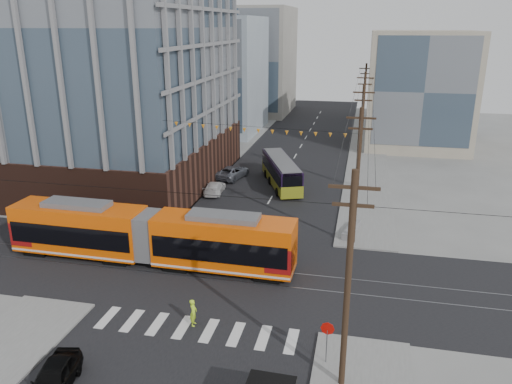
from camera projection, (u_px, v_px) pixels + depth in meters
ground at (211, 302)px, 31.70m from camera, size 160.00×160.00×0.00m
office_building at (73, 49)px, 52.89m from camera, size 30.00×25.00×28.60m
bg_bldg_nw_near at (204, 75)px, 80.42m from camera, size 18.00×16.00×18.00m
bg_bldg_ne_near at (419, 90)px, 70.36m from camera, size 14.00×14.00×16.00m
bg_bldg_nw_far at (250, 61)px, 98.01m from camera, size 16.00×18.00×20.00m
bg_bldg_ne_far at (420, 82)px, 88.79m from camera, size 16.00×16.00×14.00m
utility_pole_near at (348, 286)px, 22.67m from camera, size 0.30×0.30×11.00m
utility_pole_far at (364, 98)px, 80.08m from camera, size 0.30×0.30×11.00m
streetcar at (149, 236)px, 36.49m from camera, size 21.49×3.33×4.13m
city_bus at (281, 172)px, 54.35m from camera, size 6.10×10.86×3.05m
black_sedan at (53, 379)px, 23.79m from camera, size 2.50×4.47×1.44m
parked_car_silver at (188, 220)px, 43.19m from camera, size 3.01×4.38×1.37m
parked_car_white at (215, 188)px, 52.01m from camera, size 2.07×4.42×1.25m
parked_car_grey at (232, 172)px, 57.12m from camera, size 3.45×5.55×1.43m
pedestrian at (193, 312)px, 29.06m from camera, size 0.47×0.66×1.67m
stop_sign at (327, 345)px, 25.55m from camera, size 0.77×0.77×2.35m
jersey_barrier at (351, 230)px, 41.85m from camera, size 1.74×3.69×0.72m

